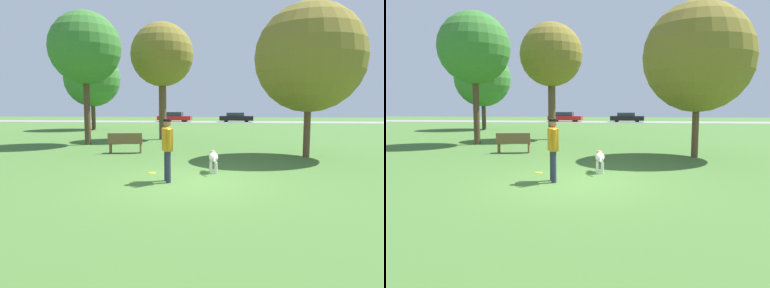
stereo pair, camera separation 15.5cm
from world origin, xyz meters
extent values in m
plane|color=#426B2D|center=(0.00, 0.00, 0.00)|extent=(120.00, 120.00, 0.00)
cube|color=gray|center=(0.00, 37.03, 0.01)|extent=(120.00, 6.00, 0.01)
cylinder|color=#2D334C|center=(-0.52, 0.00, 0.40)|extent=(0.17, 0.17, 0.80)
cylinder|color=#2D334C|center=(-0.60, 0.24, 0.40)|extent=(0.17, 0.17, 0.80)
cube|color=#C68419|center=(-0.56, 0.12, 1.08)|extent=(0.36, 0.51, 0.57)
cylinder|color=#C68419|center=(-0.48, -0.13, 1.08)|extent=(0.15, 0.22, 0.57)
cylinder|color=#C68419|center=(-0.65, 0.36, 1.08)|extent=(0.15, 0.22, 0.57)
sphere|color=brown|center=(-0.56, 0.12, 1.50)|extent=(0.25, 0.25, 0.20)
cylinder|color=black|center=(-0.56, 0.12, 1.57)|extent=(0.27, 0.27, 0.05)
ellipsoid|color=silver|center=(0.55, 1.48, 0.45)|extent=(0.32, 0.59, 0.27)
ellipsoid|color=tan|center=(0.53, 1.63, 0.41)|extent=(0.20, 0.16, 0.15)
sphere|color=tan|center=(0.51, 1.82, 0.52)|extent=(0.19, 0.19, 0.18)
cylinder|color=silver|center=(0.46, 1.64, 0.16)|extent=(0.08, 0.08, 0.32)
cylinder|color=silver|center=(0.60, 1.66, 0.16)|extent=(0.08, 0.08, 0.32)
cylinder|color=silver|center=(0.49, 1.30, 0.16)|extent=(0.08, 0.08, 0.32)
cylinder|color=silver|center=(0.64, 1.31, 0.16)|extent=(0.08, 0.08, 0.32)
cylinder|color=silver|center=(0.59, 1.09, 0.49)|extent=(0.08, 0.26, 0.23)
cylinder|color=yellow|center=(-1.20, 1.16, 0.01)|extent=(0.22, 0.22, 0.02)
torus|color=yellow|center=(-1.20, 1.16, 0.01)|extent=(0.22, 0.22, 0.02)
cylinder|color=brown|center=(3.93, 5.01, 1.10)|extent=(0.25, 0.25, 2.21)
sphere|color=olive|center=(3.93, 5.01, 3.73)|extent=(4.04, 4.04, 4.04)
cylinder|color=#4C3826|center=(-10.57, 19.98, 1.28)|extent=(0.35, 0.35, 2.55)
sphere|color=#38752D|center=(-10.57, 19.98, 4.32)|extent=(4.71, 4.71, 4.71)
cylinder|color=#4C3826|center=(-6.16, 8.35, 1.75)|extent=(0.31, 0.31, 3.50)
sphere|color=#38752D|center=(-6.16, 8.35, 4.83)|extent=(3.56, 3.56, 3.56)
cylinder|color=brown|center=(-2.91, 11.64, 1.79)|extent=(0.43, 0.43, 3.57)
sphere|color=olive|center=(-2.91, 11.64, 4.95)|extent=(3.66, 3.66, 3.66)
cube|color=red|center=(-6.21, 36.93, 0.49)|extent=(4.56, 1.96, 0.55)
cube|color=#232D38|center=(-6.34, 36.93, 1.03)|extent=(2.40, 1.61, 0.53)
cylinder|color=black|center=(-4.83, 37.62, 0.30)|extent=(0.62, 0.23, 0.61)
cylinder|color=black|center=(-4.90, 36.11, 0.30)|extent=(0.62, 0.23, 0.61)
cylinder|color=black|center=(-7.51, 37.74, 0.30)|extent=(0.62, 0.23, 0.61)
cylinder|color=black|center=(-7.59, 36.24, 0.30)|extent=(0.62, 0.23, 0.61)
cube|color=black|center=(1.97, 36.92, 0.50)|extent=(4.40, 1.91, 0.58)
cube|color=#232D38|center=(1.84, 36.93, 1.01)|extent=(2.31, 1.59, 0.45)
cylinder|color=black|center=(3.30, 37.63, 0.29)|extent=(0.59, 0.22, 0.59)
cylinder|color=black|center=(3.24, 36.12, 0.29)|extent=(0.59, 0.22, 0.59)
cylinder|color=black|center=(0.70, 37.73, 0.29)|extent=(0.59, 0.22, 0.59)
cylinder|color=black|center=(0.64, 36.21, 0.29)|extent=(0.59, 0.22, 0.59)
cube|color=brown|center=(-3.28, 5.41, 0.41)|extent=(1.45, 0.63, 0.05)
cube|color=brown|center=(-3.25, 5.23, 0.64)|extent=(1.39, 0.29, 0.40)
cube|color=brown|center=(-3.89, 5.30, 0.20)|extent=(0.12, 0.36, 0.39)
cube|color=brown|center=(-2.67, 5.51, 0.20)|extent=(0.12, 0.36, 0.39)
camera|label=1|loc=(0.97, -8.34, 1.88)|focal=32.00mm
camera|label=2|loc=(1.13, -8.32, 1.88)|focal=32.00mm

